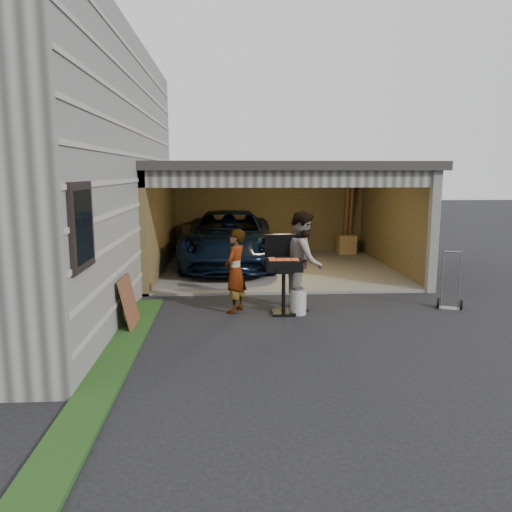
{
  "coord_description": "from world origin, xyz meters",
  "views": [
    {
      "loc": [
        -0.65,
        -7.13,
        2.67
      ],
      "look_at": [
        -0.13,
        1.85,
        1.15
      ],
      "focal_mm": 35.0,
      "sensor_mm": 36.0,
      "label": 1
    }
  ],
  "objects_px": {
    "minivan": "(229,240)",
    "hand_truck": "(450,298)",
    "bbq_grill": "(283,268)",
    "plywood_panel": "(129,303)",
    "propane_tank": "(298,302)",
    "woman": "(235,271)",
    "man": "(303,260)"
  },
  "relations": [
    {
      "from": "man",
      "to": "bbq_grill",
      "type": "bearing_deg",
      "value": 136.93
    },
    {
      "from": "woman",
      "to": "bbq_grill",
      "type": "height_order",
      "value": "woman"
    },
    {
      "from": "propane_tank",
      "to": "plywood_panel",
      "type": "bearing_deg",
      "value": -167.3
    },
    {
      "from": "bbq_grill",
      "to": "plywood_panel",
      "type": "height_order",
      "value": "bbq_grill"
    },
    {
      "from": "woman",
      "to": "propane_tank",
      "type": "height_order",
      "value": "woman"
    },
    {
      "from": "woman",
      "to": "bbq_grill",
      "type": "distance_m",
      "value": 0.92
    },
    {
      "from": "minivan",
      "to": "propane_tank",
      "type": "relative_size",
      "value": 11.83
    },
    {
      "from": "man",
      "to": "hand_truck",
      "type": "height_order",
      "value": "man"
    },
    {
      "from": "propane_tank",
      "to": "hand_truck",
      "type": "height_order",
      "value": "hand_truck"
    },
    {
      "from": "man",
      "to": "propane_tank",
      "type": "height_order",
      "value": "man"
    },
    {
      "from": "man",
      "to": "hand_truck",
      "type": "xyz_separation_m",
      "value": [
        2.89,
        -0.25,
        -0.74
      ]
    },
    {
      "from": "bbq_grill",
      "to": "hand_truck",
      "type": "bearing_deg",
      "value": 2.0
    },
    {
      "from": "minivan",
      "to": "hand_truck",
      "type": "bearing_deg",
      "value": -46.4
    },
    {
      "from": "hand_truck",
      "to": "woman",
      "type": "bearing_deg",
      "value": -156.13
    },
    {
      "from": "minivan",
      "to": "plywood_panel",
      "type": "xyz_separation_m",
      "value": [
        -1.73,
        -5.6,
        -0.31
      ]
    },
    {
      "from": "propane_tank",
      "to": "plywood_panel",
      "type": "distance_m",
      "value": 3.11
    },
    {
      "from": "minivan",
      "to": "bbq_grill",
      "type": "bearing_deg",
      "value": -76.97
    },
    {
      "from": "woman",
      "to": "minivan",
      "type": "bearing_deg",
      "value": -154.61
    },
    {
      "from": "minivan",
      "to": "hand_truck",
      "type": "height_order",
      "value": "minivan"
    },
    {
      "from": "man",
      "to": "propane_tank",
      "type": "distance_m",
      "value": 0.85
    },
    {
      "from": "bbq_grill",
      "to": "plywood_panel",
      "type": "relative_size",
      "value": 1.64
    },
    {
      "from": "hand_truck",
      "to": "bbq_grill",
      "type": "bearing_deg",
      "value": -153.49
    },
    {
      "from": "propane_tank",
      "to": "bbq_grill",
      "type": "bearing_deg",
      "value": 168.65
    },
    {
      "from": "plywood_panel",
      "to": "hand_truck",
      "type": "height_order",
      "value": "hand_truck"
    },
    {
      "from": "minivan",
      "to": "hand_truck",
      "type": "distance_m",
      "value": 6.44
    },
    {
      "from": "minivan",
      "to": "propane_tank",
      "type": "bearing_deg",
      "value": -74.01
    },
    {
      "from": "minivan",
      "to": "bbq_grill",
      "type": "height_order",
      "value": "minivan"
    },
    {
      "from": "plywood_panel",
      "to": "propane_tank",
      "type": "bearing_deg",
      "value": 12.7
    },
    {
      "from": "propane_tank",
      "to": "hand_truck",
      "type": "xyz_separation_m",
      "value": [
        3.03,
        0.17,
        -0.01
      ]
    },
    {
      "from": "hand_truck",
      "to": "plywood_panel",
      "type": "bearing_deg",
      "value": -147.47
    },
    {
      "from": "woman",
      "to": "bbq_grill",
      "type": "xyz_separation_m",
      "value": [
        0.9,
        -0.16,
        0.09
      ]
    },
    {
      "from": "woman",
      "to": "man",
      "type": "relative_size",
      "value": 0.84
    }
  ]
}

